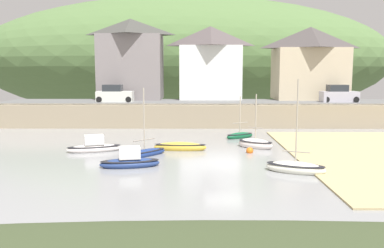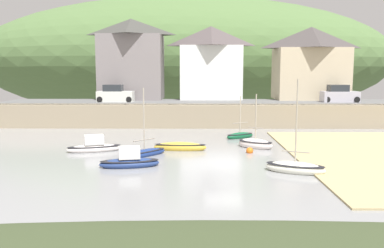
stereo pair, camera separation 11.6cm
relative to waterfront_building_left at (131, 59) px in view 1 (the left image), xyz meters
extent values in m
cube|color=gray|center=(9.81, -25.20, -7.40)|extent=(48.00, 40.00, 0.06)
cube|color=gray|center=(9.81, -8.20, -6.17)|extent=(48.00, 2.40, 2.40)
cube|color=#606060|center=(9.81, -4.50, -5.02)|extent=(48.00, 9.00, 0.10)
ellipsoid|color=#51703D|center=(5.62, 30.00, 0.68)|extent=(80.00, 44.00, 22.99)
cube|color=gray|center=(0.00, 0.00, -1.05)|extent=(7.62, 5.58, 7.84)
pyramid|color=#40403B|center=(0.00, 0.00, 3.85)|extent=(7.92, 5.88, 1.96)
cube|color=white|center=(9.79, 0.00, -1.71)|extent=(7.48, 4.64, 6.52)
pyramid|color=#504748|center=(9.79, 0.00, 2.73)|extent=(7.78, 4.94, 2.37)
cube|color=beige|center=(22.03, 0.00, -1.86)|extent=(8.49, 5.72, 6.23)
pyramid|color=#474140|center=(22.03, 0.00, 2.55)|extent=(8.79, 6.02, 2.57)
ellipsoid|color=white|center=(0.38, -21.23, -7.19)|extent=(4.24, 2.47, 0.68)
ellipsoid|color=black|center=(0.38, -21.23, -7.00)|extent=(4.15, 2.42, 0.12)
cube|color=silver|center=(0.38, -21.23, -6.50)|extent=(1.62, 1.29, 0.69)
ellipsoid|color=navy|center=(3.81, -26.13, -7.18)|extent=(3.96, 2.12, 0.70)
ellipsoid|color=black|center=(3.81, -26.13, -6.99)|extent=(3.88, 2.08, 0.12)
cube|color=silver|center=(3.81, -26.13, -6.47)|extent=(1.49, 1.22, 0.72)
ellipsoid|color=navy|center=(4.35, -22.92, -7.20)|extent=(3.28, 3.37, 0.62)
ellipsoid|color=black|center=(4.35, -22.92, -7.03)|extent=(3.21, 3.30, 0.12)
cylinder|color=#B2A893|center=(4.35, -22.92, -4.72)|extent=(0.09, 0.09, 4.34)
cylinder|color=gray|center=(4.35, -22.92, -6.21)|extent=(1.36, 1.42, 0.07)
ellipsoid|color=silver|center=(12.64, -19.67, -7.12)|extent=(3.15, 2.83, 0.92)
ellipsoid|color=black|center=(12.64, -19.67, -6.87)|extent=(3.09, 2.77, 0.12)
cylinder|color=#B2A893|center=(12.64, -19.67, -4.92)|extent=(0.09, 0.09, 3.47)
cylinder|color=gray|center=(12.64, -19.67, -5.80)|extent=(1.12, 0.84, 0.07)
ellipsoid|color=gold|center=(6.79, -20.78, -7.15)|extent=(4.05, 1.18, 0.81)
ellipsoid|color=black|center=(6.79, -20.78, -6.93)|extent=(3.97, 1.16, 0.12)
ellipsoid|color=#135833|center=(11.91, -15.11, -7.19)|extent=(2.87, 2.28, 0.65)
ellipsoid|color=black|center=(11.91, -15.11, -7.01)|extent=(2.81, 2.23, 0.12)
cylinder|color=#B2A893|center=(11.91, -15.11, -5.25)|extent=(0.09, 0.09, 3.23)
cylinder|color=gray|center=(11.91, -15.11, -6.01)|extent=(1.47, 0.97, 0.07)
ellipsoid|color=silver|center=(13.91, -27.47, -7.14)|extent=(3.79, 2.66, 0.83)
ellipsoid|color=black|center=(13.91, -27.47, -6.91)|extent=(3.71, 2.60, 0.12)
cylinder|color=#B2A893|center=(13.91, -27.47, -4.29)|extent=(0.09, 0.09, 4.88)
cylinder|color=gray|center=(13.91, -27.47, -6.13)|extent=(1.51, 0.71, 0.07)
cube|color=silver|center=(-1.21, -4.50, -4.37)|extent=(4.12, 1.75, 1.20)
cube|color=#282D33|center=(-1.46, -4.50, -3.42)|extent=(2.12, 1.52, 0.80)
cylinder|color=black|center=(0.44, -3.70, -4.65)|extent=(0.64, 0.22, 0.64)
cylinder|color=black|center=(0.44, -5.30, -4.65)|extent=(0.64, 0.22, 0.64)
cylinder|color=black|center=(-2.86, -3.70, -4.65)|extent=(0.64, 0.22, 0.64)
cylinder|color=black|center=(-2.86, -5.30, -4.65)|extent=(0.64, 0.22, 0.64)
cube|color=#B6B3BF|center=(24.28, -4.50, -4.37)|extent=(4.16, 1.84, 1.20)
cube|color=#282D33|center=(24.03, -4.50, -3.42)|extent=(2.15, 1.57, 0.80)
cylinder|color=black|center=(25.93, -3.70, -4.65)|extent=(0.64, 0.22, 0.64)
cylinder|color=black|center=(25.93, -5.30, -4.65)|extent=(0.64, 0.22, 0.64)
cylinder|color=black|center=(22.63, -3.70, -4.65)|extent=(0.64, 0.22, 0.64)
cylinder|color=black|center=(22.63, -5.30, -4.65)|extent=(0.64, 0.22, 0.64)
sphere|color=orange|center=(11.94, -21.75, -7.22)|extent=(0.52, 0.52, 0.52)
camera|label=1|loc=(7.92, -51.63, -1.27)|focal=38.78mm
camera|label=2|loc=(8.04, -51.63, -1.27)|focal=38.78mm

